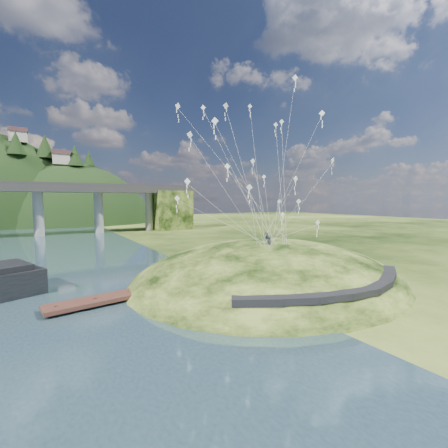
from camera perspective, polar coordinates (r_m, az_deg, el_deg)
ground at (r=32.84m, az=-0.45°, el=-13.32°), size 320.00×320.00×0.00m
grass_hill at (r=39.31m, az=8.25°, el=-12.60°), size 36.00×32.00×13.00m
footpath at (r=30.21m, az=22.24°, el=-11.17°), size 22.29×5.84×0.83m
wooden_dock at (r=33.05m, az=-17.60°, el=-12.54°), size 15.77×4.43×1.11m
kite_flyers at (r=38.16m, az=8.23°, el=-1.85°), size 4.01×5.01×1.96m
kite_swarm at (r=40.95m, az=5.97°, el=12.88°), size 20.56×14.65×22.03m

